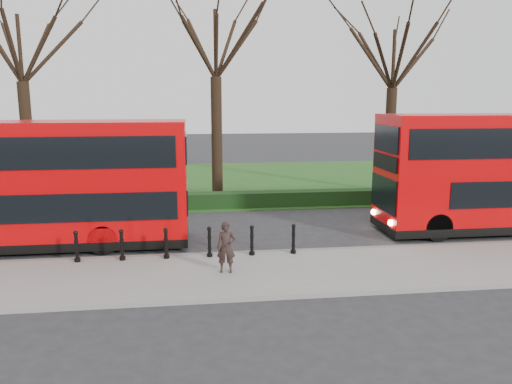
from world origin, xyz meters
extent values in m
plane|color=#28282B|center=(0.00, 0.00, 0.00)|extent=(120.00, 120.00, 0.00)
cube|color=gray|center=(0.00, -3.00, 0.07)|extent=(60.00, 4.00, 0.15)
cube|color=slate|center=(0.00, -1.00, 0.07)|extent=(60.00, 0.25, 0.16)
cube|color=#22501A|center=(0.00, 15.00, 0.03)|extent=(60.00, 18.00, 0.06)
cube|color=black|center=(0.00, 6.80, 0.40)|extent=(60.00, 0.90, 0.80)
cube|color=yellow|center=(0.00, -0.70, 0.01)|extent=(60.00, 0.10, 0.01)
cube|color=yellow|center=(0.00, -0.50, 0.01)|extent=(60.00, 0.10, 0.01)
cylinder|color=black|center=(-8.00, 10.00, 3.15)|extent=(0.60, 0.60, 6.31)
cylinder|color=black|center=(2.00, 10.00, 3.30)|extent=(0.60, 0.60, 6.60)
cylinder|color=black|center=(12.00, 10.00, 3.02)|extent=(0.60, 0.60, 6.03)
cylinder|color=black|center=(-3.21, -1.35, 0.65)|extent=(0.15, 0.15, 1.00)
cylinder|color=black|center=(-1.76, -1.35, 0.65)|extent=(0.15, 0.15, 1.00)
cylinder|color=black|center=(-0.31, -1.35, 0.65)|extent=(0.15, 0.15, 1.00)
cylinder|color=black|center=(1.15, -1.35, 0.65)|extent=(0.15, 0.15, 1.00)
cylinder|color=black|center=(2.60, -1.35, 0.65)|extent=(0.15, 0.15, 1.00)
cylinder|color=black|center=(4.05, -1.35, 0.65)|extent=(0.15, 0.15, 1.00)
cube|color=#C50306|center=(-5.42, 1.01, 2.51)|extent=(11.62, 2.64, 4.28)
cube|color=black|center=(-5.42, 1.01, 0.32)|extent=(11.64, 2.66, 0.32)
cube|color=black|center=(-4.57, -0.32, 1.74)|extent=(9.30, 0.04, 1.00)
cube|color=black|center=(-5.42, -0.32, 3.64)|extent=(10.99, 0.04, 1.11)
cylinder|color=black|center=(-2.57, -0.15, 0.53)|extent=(1.06, 0.32, 1.06)
cylinder|color=black|center=(-2.57, 2.17, 0.53)|extent=(1.06, 0.32, 1.06)
cube|color=black|center=(8.23, 1.14, 2.96)|extent=(0.06, 2.41, 0.60)
cylinder|color=black|center=(10.01, -0.06, 0.55)|extent=(1.10, 0.33, 1.10)
cylinder|color=black|center=(10.01, 2.35, 0.55)|extent=(1.10, 0.33, 1.10)
imported|color=black|center=(1.61, -2.98, 0.95)|extent=(0.63, 0.45, 1.60)
camera|label=1|loc=(0.65, -17.73, 5.48)|focal=35.00mm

